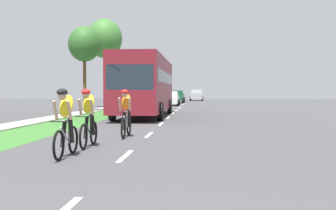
{
  "coord_description": "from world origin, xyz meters",
  "views": [
    {
      "loc": [
        1.69,
        -1.78,
        1.52
      ],
      "look_at": [
        0.18,
        19.02,
        0.82
      ],
      "focal_mm": 43.68,
      "sensor_mm": 36.0,
      "label": 1
    }
  ],
  "objects_px": {
    "cyclist_lead": "(66,122)",
    "street_tree_near": "(84,45)",
    "cyclist_trailing": "(88,117)",
    "suv_silver": "(196,95)",
    "cyclist_distant": "(126,113)",
    "bus_maroon": "(146,84)",
    "pickup_dark_green": "(176,97)",
    "street_tree_far": "(104,39)",
    "sedan_white": "(170,98)"
  },
  "relations": [
    {
      "from": "cyclist_lead",
      "to": "street_tree_near",
      "type": "bearing_deg",
      "value": 104.57
    },
    {
      "from": "cyclist_trailing",
      "to": "suv_silver",
      "type": "relative_size",
      "value": 0.37
    },
    {
      "from": "cyclist_distant",
      "to": "bus_maroon",
      "type": "distance_m",
      "value": 11.36
    },
    {
      "from": "pickup_dark_green",
      "to": "street_tree_far",
      "type": "distance_m",
      "value": 17.99
    },
    {
      "from": "pickup_dark_green",
      "to": "street_tree_near",
      "type": "distance_m",
      "value": 24.31
    },
    {
      "from": "cyclist_trailing",
      "to": "street_tree_far",
      "type": "bearing_deg",
      "value": 102.03
    },
    {
      "from": "cyclist_trailing",
      "to": "suv_silver",
      "type": "distance_m",
      "value": 56.03
    },
    {
      "from": "cyclist_distant",
      "to": "street_tree_near",
      "type": "relative_size",
      "value": 0.27
    },
    {
      "from": "suv_silver",
      "to": "sedan_white",
      "type": "bearing_deg",
      "value": -96.63
    },
    {
      "from": "suv_silver",
      "to": "street_tree_far",
      "type": "distance_m",
      "value": 30.94
    },
    {
      "from": "cyclist_distant",
      "to": "cyclist_lead",
      "type": "bearing_deg",
      "value": -98.85
    },
    {
      "from": "suv_silver",
      "to": "street_tree_near",
      "type": "height_order",
      "value": "street_tree_near"
    },
    {
      "from": "cyclist_distant",
      "to": "street_tree_near",
      "type": "xyz_separation_m",
      "value": [
        -6.17,
        17.06,
        4.23
      ]
    },
    {
      "from": "cyclist_trailing",
      "to": "pickup_dark_green",
      "type": "bearing_deg",
      "value": 89.85
    },
    {
      "from": "street_tree_far",
      "to": "sedan_white",
      "type": "bearing_deg",
      "value": 45.34
    },
    {
      "from": "cyclist_lead",
      "to": "cyclist_distant",
      "type": "bearing_deg",
      "value": 81.15
    },
    {
      "from": "suv_silver",
      "to": "street_tree_near",
      "type": "xyz_separation_m",
      "value": [
        -8.35,
        -36.42,
        4.1
      ]
    },
    {
      "from": "pickup_dark_green",
      "to": "suv_silver",
      "type": "height_order",
      "value": "suv_silver"
    },
    {
      "from": "cyclist_lead",
      "to": "street_tree_near",
      "type": "distance_m",
      "value": 22.36
    },
    {
      "from": "sedan_white",
      "to": "pickup_dark_green",
      "type": "height_order",
      "value": "pickup_dark_green"
    },
    {
      "from": "sedan_white",
      "to": "bus_maroon",
      "type": "bearing_deg",
      "value": -90.73
    },
    {
      "from": "street_tree_near",
      "to": "sedan_white",
      "type": "bearing_deg",
      "value": 66.55
    },
    {
      "from": "cyclist_distant",
      "to": "sedan_white",
      "type": "xyz_separation_m",
      "value": [
        -0.55,
        30.02,
        -0.04
      ]
    },
    {
      "from": "cyclist_lead",
      "to": "sedan_white",
      "type": "bearing_deg",
      "value": 89.84
    },
    {
      "from": "cyclist_distant",
      "to": "pickup_dark_green",
      "type": "distance_m",
      "value": 40.32
    },
    {
      "from": "street_tree_near",
      "to": "bus_maroon",
      "type": "bearing_deg",
      "value": -47.09
    },
    {
      "from": "cyclist_trailing",
      "to": "cyclist_lead",
      "type": "bearing_deg",
      "value": -92.02
    },
    {
      "from": "pickup_dark_green",
      "to": "suv_silver",
      "type": "bearing_deg",
      "value": 78.61
    },
    {
      "from": "street_tree_near",
      "to": "street_tree_far",
      "type": "relative_size",
      "value": 0.78
    },
    {
      "from": "cyclist_lead",
      "to": "suv_silver",
      "type": "height_order",
      "value": "suv_silver"
    },
    {
      "from": "sedan_white",
      "to": "cyclist_distant",
      "type": "bearing_deg",
      "value": -88.94
    },
    {
      "from": "bus_maroon",
      "to": "sedan_white",
      "type": "xyz_separation_m",
      "value": [
        0.24,
        18.75,
        -1.21
      ]
    },
    {
      "from": "sedan_white",
      "to": "street_tree_near",
      "type": "bearing_deg",
      "value": -113.45
    },
    {
      "from": "street_tree_near",
      "to": "pickup_dark_green",
      "type": "bearing_deg",
      "value": 76.23
    },
    {
      "from": "pickup_dark_green",
      "to": "suv_silver",
      "type": "xyz_separation_m",
      "value": [
        2.65,
        13.17,
        0.12
      ]
    },
    {
      "from": "cyclist_distant",
      "to": "cyclist_trailing",
      "type": "bearing_deg",
      "value": -103.44
    },
    {
      "from": "cyclist_distant",
      "to": "suv_silver",
      "type": "xyz_separation_m",
      "value": [
        2.18,
        53.48,
        0.14
      ]
    },
    {
      "from": "cyclist_lead",
      "to": "pickup_dark_green",
      "type": "height_order",
      "value": "pickup_dark_green"
    },
    {
      "from": "cyclist_trailing",
      "to": "street_tree_far",
      "type": "relative_size",
      "value": 0.21
    },
    {
      "from": "cyclist_lead",
      "to": "street_tree_far",
      "type": "height_order",
      "value": "street_tree_far"
    },
    {
      "from": "sedan_white",
      "to": "suv_silver",
      "type": "xyz_separation_m",
      "value": [
        2.73,
        23.47,
        0.18
      ]
    },
    {
      "from": "cyclist_lead",
      "to": "sedan_white",
      "type": "relative_size",
      "value": 0.4
    },
    {
      "from": "cyclist_lead",
      "to": "cyclist_distant",
      "type": "relative_size",
      "value": 1.0
    },
    {
      "from": "street_tree_near",
      "to": "street_tree_far",
      "type": "height_order",
      "value": "street_tree_far"
    },
    {
      "from": "suv_silver",
      "to": "cyclist_trailing",
      "type": "bearing_deg",
      "value": -92.83
    },
    {
      "from": "cyclist_lead",
      "to": "suv_silver",
      "type": "relative_size",
      "value": 0.37
    },
    {
      "from": "cyclist_lead",
      "to": "pickup_dark_green",
      "type": "bearing_deg",
      "value": 89.77
    },
    {
      "from": "bus_maroon",
      "to": "pickup_dark_green",
      "type": "bearing_deg",
      "value": 89.38
    },
    {
      "from": "pickup_dark_green",
      "to": "street_tree_near",
      "type": "height_order",
      "value": "street_tree_near"
    },
    {
      "from": "bus_maroon",
      "to": "sedan_white",
      "type": "bearing_deg",
      "value": 89.27
    }
  ]
}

